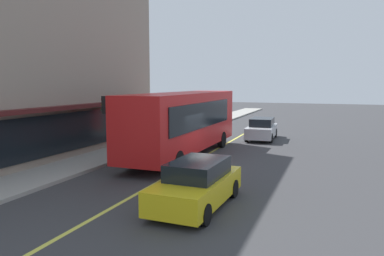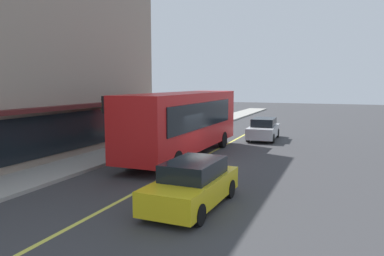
{
  "view_description": "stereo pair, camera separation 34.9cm",
  "coord_description": "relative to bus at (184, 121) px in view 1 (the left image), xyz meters",
  "views": [
    {
      "loc": [
        -17.05,
        -6.59,
        4.02
      ],
      "look_at": [
        1.68,
        0.54,
        1.6
      ],
      "focal_mm": 34.92,
      "sensor_mm": 36.0,
      "label": 1
    },
    {
      "loc": [
        -16.92,
        -6.91,
        4.02
      ],
      "look_at": [
        1.68,
        0.54,
        1.6
      ],
      "focal_mm": 34.92,
      "sensor_mm": 36.0,
      "label": 2
    }
  ],
  "objects": [
    {
      "name": "car_silver",
      "position": [
        7.8,
        -2.86,
        -1.24
      ],
      "size": [
        4.38,
        2.02,
        1.52
      ],
      "color": "#B7BABF",
      "rests_on": "ground"
    },
    {
      "name": "car_yellow",
      "position": [
        -7.64,
        -3.56,
        -1.24
      ],
      "size": [
        4.36,
        1.97,
        1.52
      ],
      "color": "yellow",
      "rests_on": "ground"
    },
    {
      "name": "traffic_light",
      "position": [
        -2.33,
        3.39,
        0.55
      ],
      "size": [
        0.3,
        0.52,
        3.2
      ],
      "color": "#2D2D33",
      "rests_on": "sidewalk"
    },
    {
      "name": "sidewalk",
      "position": [
        -1.72,
        3.9,
        -1.91
      ],
      "size": [
        80.0,
        2.61,
        0.15
      ],
      "primitive_type": "cube",
      "color": "#9E9B93",
      "rests_on": "ground"
    },
    {
      "name": "lane_centre_stripe",
      "position": [
        -1.72,
        -1.03,
        -1.98
      ],
      "size": [
        36.0,
        0.16,
        0.01
      ],
      "primitive_type": "cube",
      "color": "#D8D14C",
      "rests_on": "ground"
    },
    {
      "name": "bus",
      "position": [
        0.0,
        0.0,
        0.0
      ],
      "size": [
        11.14,
        2.64,
        3.5
      ],
      "color": "red",
      "rests_on": "ground"
    },
    {
      "name": "ground",
      "position": [
        -1.72,
        -1.03,
        -1.99
      ],
      "size": [
        120.0,
        120.0,
        0.0
      ],
      "primitive_type": "plane",
      "color": "#38383A"
    }
  ]
}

